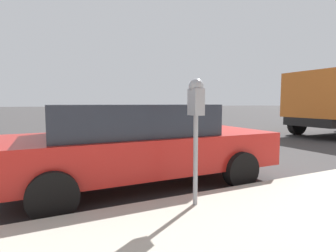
{
  "coord_description": "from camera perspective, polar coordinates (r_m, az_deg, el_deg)",
  "views": [
    {
      "loc": [
        -5.46,
        2.6,
        1.48
      ],
      "look_at": [
        -2.21,
        1.08,
        1.16
      ],
      "focal_mm": 28.0,
      "sensor_mm": 36.0,
      "label": 1
    }
  ],
  "objects": [
    {
      "name": "car_red",
      "position": [
        4.71,
        -6.47,
        -3.62
      ],
      "size": [
        2.07,
        4.83,
        1.45
      ],
      "rotation": [
        0.0,
        0.0,
        3.14
      ],
      "color": "#B21E19",
      "rests_on": "ground_plane"
    },
    {
      "name": "parking_meter",
      "position": [
        3.36,
        6.1,
        3.74
      ],
      "size": [
        0.21,
        0.19,
        1.64
      ],
      "color": "gray",
      "rests_on": "sidewalk"
    },
    {
      "name": "ground_plane",
      "position": [
        6.22,
        0.43,
        -8.7
      ],
      "size": [
        220.0,
        220.0,
        0.0
      ],
      "primitive_type": "plane",
      "color": "#3D3A3A"
    }
  ]
}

